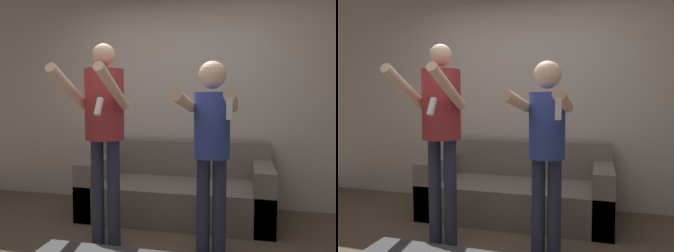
# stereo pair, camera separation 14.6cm
# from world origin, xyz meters

# --- Properties ---
(wall_back) EXTENTS (6.40, 0.06, 2.70)m
(wall_back) POSITION_xyz_m (0.00, 1.84, 1.35)
(wall_back) COLOR beige
(wall_back) RESTS_ON ground_plane
(couch) EXTENTS (2.01, 0.90, 0.80)m
(couch) POSITION_xyz_m (0.01, 1.37, 0.27)
(couch) COLOR slate
(couch) RESTS_ON ground_plane
(person_standing_left) EXTENTS (0.45, 0.72, 1.75)m
(person_standing_left) POSITION_xyz_m (-0.45, 0.45, 1.10)
(person_standing_left) COLOR #282D47
(person_standing_left) RESTS_ON ground_plane
(person_standing_right) EXTENTS (0.41, 0.80, 1.58)m
(person_standing_right) POSITION_xyz_m (0.47, 0.43, 0.98)
(person_standing_right) COLOR #282D47
(person_standing_right) RESTS_ON ground_plane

